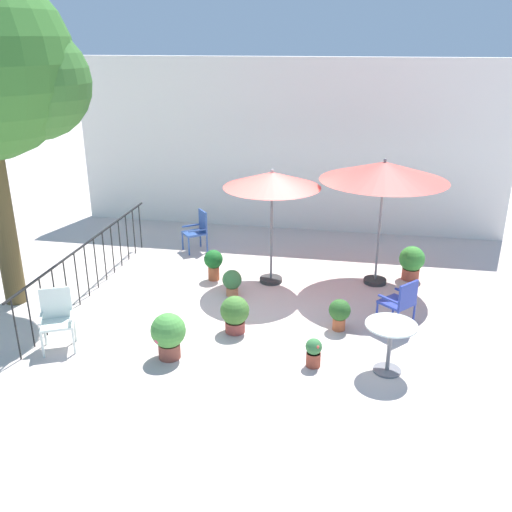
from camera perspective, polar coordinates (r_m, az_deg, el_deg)
ground_plane at (r=10.09m, az=-0.56°, el=-4.97°), size 60.00×60.00×0.00m
villa_facade at (r=13.77m, az=3.14°, el=11.11°), size 10.38×0.30×4.07m
terrace_railing at (r=10.76m, az=-16.49°, el=-0.19°), size 0.03×5.23×1.01m
patio_umbrella_0 at (r=10.37m, az=1.63°, el=7.58°), size 1.82×1.82×2.25m
patio_umbrella_1 at (r=10.53m, az=12.89°, el=8.32°), size 2.35×2.35×2.45m
cafe_table_0 at (r=8.17m, az=13.47°, el=-8.20°), size 0.73×0.73×0.76m
patio_chair_0 at (r=9.08m, az=-19.60°, el=-5.72°), size 0.62×0.59×0.95m
patio_chair_1 at (r=9.30m, az=14.49°, el=-4.46°), size 0.64×0.64×0.89m
patio_chair_2 at (r=12.53m, az=-5.93°, el=2.77°), size 0.63×0.62×0.91m
potted_plant_0 at (r=8.26m, az=5.88°, el=-9.66°), size 0.24×0.24×0.44m
potted_plant_1 at (r=8.44m, az=-8.90°, el=-7.80°), size 0.52×0.52×0.71m
potted_plant_2 at (r=11.00m, az=-4.35°, el=-0.63°), size 0.37×0.37×0.62m
potted_plant_3 at (r=9.07m, az=-2.17°, el=-5.81°), size 0.47×0.47×0.62m
potted_plant_4 at (r=10.34m, az=-2.45°, el=-2.60°), size 0.36×0.36×0.50m
potted_plant_5 at (r=9.24m, az=8.48°, el=-5.68°), size 0.36×0.37×0.53m
potted_plant_6 at (r=11.41m, az=15.55°, el=-0.53°), size 0.50×0.50×0.68m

